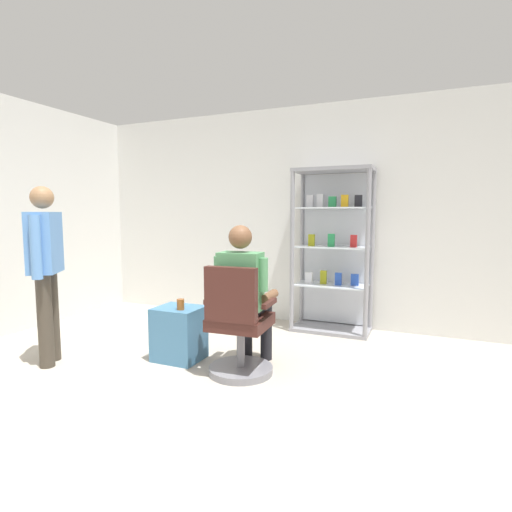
# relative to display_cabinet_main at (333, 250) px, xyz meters

# --- Properties ---
(ground_plane) EXTENTS (7.20, 7.20, 0.00)m
(ground_plane) POSITION_rel_display_cabinet_main_xyz_m (-0.40, -2.76, -0.96)
(ground_plane) COLOR #B2A899
(back_wall) EXTENTS (6.00, 0.10, 2.70)m
(back_wall) POSITION_rel_display_cabinet_main_xyz_m (-0.40, 0.24, 0.39)
(back_wall) COLOR silver
(back_wall) RESTS_ON ground
(display_cabinet_main) EXTENTS (0.90, 0.45, 1.90)m
(display_cabinet_main) POSITION_rel_display_cabinet_main_xyz_m (0.00, 0.00, 0.00)
(display_cabinet_main) COLOR gray
(display_cabinet_main) RESTS_ON ground
(office_chair) EXTENTS (0.58, 0.56, 0.96)m
(office_chair) POSITION_rel_display_cabinet_main_xyz_m (-0.43, -1.70, -0.57)
(office_chair) COLOR slate
(office_chair) RESTS_ON ground
(seated_shopkeeper) EXTENTS (0.50, 0.58, 1.29)m
(seated_shopkeeper) POSITION_rel_display_cabinet_main_xyz_m (-0.44, -1.53, -0.25)
(seated_shopkeeper) COLOR black
(seated_shopkeeper) RESTS_ON ground
(storage_crate) EXTENTS (0.43, 0.37, 0.50)m
(storage_crate) POSITION_rel_display_cabinet_main_xyz_m (-1.11, -1.57, -0.71)
(storage_crate) COLOR teal
(storage_crate) RESTS_ON ground
(tea_glass) EXTENTS (0.07, 0.07, 0.10)m
(tea_glass) POSITION_rel_display_cabinet_main_xyz_m (-1.04, -1.64, -0.41)
(tea_glass) COLOR brown
(tea_glass) RESTS_ON storage_crate
(standing_customer) EXTENTS (0.38, 0.45, 1.63)m
(standing_customer) POSITION_rel_display_cabinet_main_xyz_m (-2.16, -2.13, -0.03)
(standing_customer) COLOR #3F382D
(standing_customer) RESTS_ON ground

